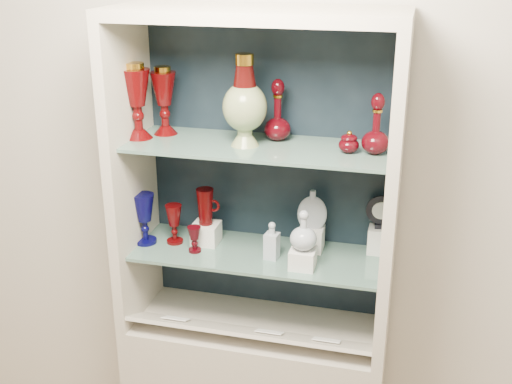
% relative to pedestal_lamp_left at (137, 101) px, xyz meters
% --- Properties ---
extents(wall_back, '(3.50, 0.02, 2.80)m').
position_rel_pedestal_lamp_left_xyz_m(wall_back, '(0.44, 0.22, -0.21)').
color(wall_back, beige).
rests_on(wall_back, ground).
extents(cabinet_back_panel, '(0.98, 0.02, 1.15)m').
position_rel_pedestal_lamp_left_xyz_m(cabinet_back_panel, '(0.44, 0.19, -0.28)').
color(cabinet_back_panel, black).
rests_on(cabinet_back_panel, cabinet_base).
extents(cabinet_side_left, '(0.04, 0.40, 1.15)m').
position_rel_pedestal_lamp_left_xyz_m(cabinet_side_left, '(-0.04, -0.00, -0.28)').
color(cabinet_side_left, beige).
rests_on(cabinet_side_left, cabinet_base).
extents(cabinet_side_right, '(0.04, 0.40, 1.15)m').
position_rel_pedestal_lamp_left_xyz_m(cabinet_side_right, '(0.92, -0.00, -0.28)').
color(cabinet_side_right, beige).
rests_on(cabinet_side_right, cabinet_base).
extents(cabinet_top_cap, '(1.00, 0.40, 0.04)m').
position_rel_pedestal_lamp_left_xyz_m(cabinet_top_cap, '(0.44, -0.00, 0.31)').
color(cabinet_top_cap, beige).
rests_on(cabinet_top_cap, cabinet_side_left).
extents(shelf_lower, '(0.92, 0.34, 0.01)m').
position_rel_pedestal_lamp_left_xyz_m(shelf_lower, '(0.44, 0.02, -0.56)').
color(shelf_lower, slate).
rests_on(shelf_lower, cabinet_side_left).
extents(shelf_upper, '(0.92, 0.34, 0.01)m').
position_rel_pedestal_lamp_left_xyz_m(shelf_upper, '(0.44, 0.02, -0.14)').
color(shelf_upper, slate).
rests_on(shelf_upper, cabinet_side_left).
extents(label_ledge, '(0.92, 0.17, 0.09)m').
position_rel_pedestal_lamp_left_xyz_m(label_ledge, '(0.44, -0.11, -0.83)').
color(label_ledge, beige).
rests_on(label_ledge, cabinet_base).
extents(label_card_0, '(0.10, 0.06, 0.03)m').
position_rel_pedestal_lamp_left_xyz_m(label_card_0, '(0.52, -0.11, -0.81)').
color(label_card_0, white).
rests_on(label_card_0, label_ledge).
extents(label_card_1, '(0.10, 0.06, 0.03)m').
position_rel_pedestal_lamp_left_xyz_m(label_card_1, '(0.73, -0.11, -0.81)').
color(label_card_1, white).
rests_on(label_card_1, label_ledge).
extents(label_card_2, '(0.10, 0.06, 0.03)m').
position_rel_pedestal_lamp_left_xyz_m(label_card_2, '(0.15, -0.11, -0.81)').
color(label_card_2, white).
rests_on(label_card_2, label_ledge).
extents(pedestal_lamp_left, '(0.13, 0.13, 0.27)m').
position_rel_pedestal_lamp_left_xyz_m(pedestal_lamp_left, '(0.00, 0.00, 0.00)').
color(pedestal_lamp_left, '#4C0506').
rests_on(pedestal_lamp_left, shelf_upper).
extents(pedestal_lamp_right, '(0.11, 0.11, 0.25)m').
position_rel_pedestal_lamp_left_xyz_m(pedestal_lamp_right, '(0.07, 0.08, -0.01)').
color(pedestal_lamp_right, '#4C0506').
rests_on(pedestal_lamp_right, shelf_upper).
extents(enamel_urn, '(0.16, 0.16, 0.32)m').
position_rel_pedestal_lamp_left_xyz_m(enamel_urn, '(0.40, 0.01, 0.02)').
color(enamel_urn, '#08440D').
rests_on(enamel_urn, shelf_upper).
extents(ruby_decanter_a, '(0.11, 0.11, 0.25)m').
position_rel_pedestal_lamp_left_xyz_m(ruby_decanter_a, '(0.49, 0.10, -0.01)').
color(ruby_decanter_a, '#42040A').
rests_on(ruby_decanter_a, shelf_upper).
extents(ruby_decanter_b, '(0.12, 0.12, 0.22)m').
position_rel_pedestal_lamp_left_xyz_m(ruby_decanter_b, '(0.85, 0.02, -0.03)').
color(ruby_decanter_b, '#42040A').
rests_on(ruby_decanter_b, shelf_upper).
extents(lidded_bowl, '(0.09, 0.09, 0.08)m').
position_rel_pedestal_lamp_left_xyz_m(lidded_bowl, '(0.76, 0.01, -0.10)').
color(lidded_bowl, '#42040A').
rests_on(lidded_bowl, shelf_upper).
extents(cobalt_goblet, '(0.09, 0.09, 0.20)m').
position_rel_pedestal_lamp_left_xyz_m(cobalt_goblet, '(0.00, -0.00, -0.46)').
color(cobalt_goblet, '#080644').
rests_on(cobalt_goblet, shelf_lower).
extents(ruby_goblet_tall, '(0.08, 0.08, 0.16)m').
position_rel_pedestal_lamp_left_xyz_m(ruby_goblet_tall, '(0.11, 0.02, -0.48)').
color(ruby_goblet_tall, '#4C0506').
rests_on(ruby_goblet_tall, shelf_lower).
extents(ruby_goblet_small, '(0.07, 0.07, 0.10)m').
position_rel_pedestal_lamp_left_xyz_m(ruby_goblet_small, '(0.21, -0.03, -0.51)').
color(ruby_goblet_small, '#42040A').
rests_on(ruby_goblet_small, shelf_lower).
extents(riser_ruby_pitcher, '(0.10, 0.10, 0.08)m').
position_rel_pedestal_lamp_left_xyz_m(riser_ruby_pitcher, '(0.23, 0.05, -0.52)').
color(riser_ruby_pitcher, silver).
rests_on(riser_ruby_pitcher, shelf_lower).
extents(ruby_pitcher, '(0.11, 0.07, 0.14)m').
position_rel_pedestal_lamp_left_xyz_m(ruby_pitcher, '(0.23, 0.05, -0.41)').
color(ruby_pitcher, '#4C0506').
rests_on(ruby_pitcher, riser_ruby_pitcher).
extents(clear_square_bottle, '(0.06, 0.06, 0.14)m').
position_rel_pedestal_lamp_left_xyz_m(clear_square_bottle, '(0.50, -0.01, -0.48)').
color(clear_square_bottle, '#9FAAB6').
rests_on(clear_square_bottle, shelf_lower).
extents(riser_flat_flask, '(0.09, 0.09, 0.09)m').
position_rel_pedestal_lamp_left_xyz_m(riser_flat_flask, '(0.63, 0.09, -0.51)').
color(riser_flat_flask, silver).
rests_on(riser_flat_flask, shelf_lower).
extents(flat_flask, '(0.11, 0.06, 0.15)m').
position_rel_pedestal_lamp_left_xyz_m(flat_flask, '(0.63, 0.09, -0.39)').
color(flat_flask, '#A1A9B4').
rests_on(flat_flask, riser_flat_flask).
extents(riser_clear_round_decanter, '(0.09, 0.09, 0.07)m').
position_rel_pedestal_lamp_left_xyz_m(riser_clear_round_decanter, '(0.63, -0.06, -0.52)').
color(riser_clear_round_decanter, silver).
rests_on(riser_clear_round_decanter, shelf_lower).
extents(clear_round_decanter, '(0.13, 0.13, 0.14)m').
position_rel_pedestal_lamp_left_xyz_m(clear_round_decanter, '(0.63, -0.06, -0.42)').
color(clear_round_decanter, '#9FAAB6').
rests_on(clear_round_decanter, riser_clear_round_decanter).
extents(riser_cameo_medallion, '(0.08, 0.08, 0.10)m').
position_rel_pedestal_lamp_left_xyz_m(riser_cameo_medallion, '(0.88, 0.13, -0.51)').
color(riser_cameo_medallion, silver).
rests_on(riser_cameo_medallion, shelf_lower).
extents(cameo_medallion, '(0.11, 0.05, 0.13)m').
position_rel_pedestal_lamp_left_xyz_m(cameo_medallion, '(0.88, 0.13, -0.39)').
color(cameo_medallion, black).
rests_on(cameo_medallion, riser_cameo_medallion).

